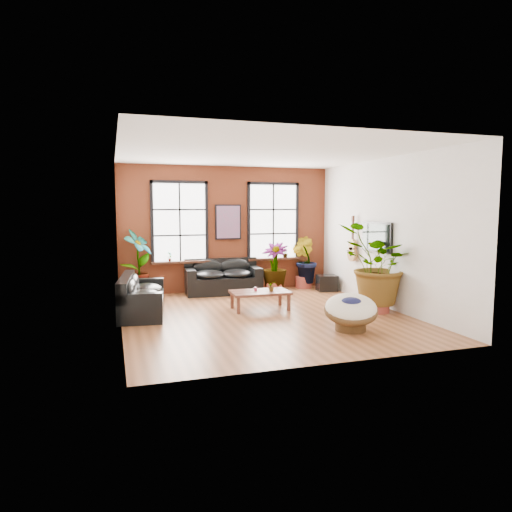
{
  "coord_description": "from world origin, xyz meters",
  "views": [
    {
      "loc": [
        -3.13,
        -9.26,
        2.34
      ],
      "look_at": [
        0.0,
        0.6,
        1.25
      ],
      "focal_mm": 32.0,
      "sensor_mm": 36.0,
      "label": 1
    }
  ],
  "objects": [
    {
      "name": "room",
      "position": [
        0.0,
        0.15,
        1.75
      ],
      "size": [
        6.04,
        6.54,
        3.54
      ],
      "color": "brown",
      "rests_on": "ground"
    },
    {
      "name": "sofa_back",
      "position": [
        -0.24,
        2.92,
        0.43
      ],
      "size": [
        2.1,
        1.1,
        0.94
      ],
      "rotation": [
        0.0,
        0.0,
        -0.05
      ],
      "color": "black",
      "rests_on": "ground"
    },
    {
      "name": "sofa_left",
      "position": [
        -2.58,
        0.99,
        0.39
      ],
      "size": [
        1.16,
        2.25,
        0.85
      ],
      "rotation": [
        0.0,
        0.0,
        1.45
      ],
      "color": "black",
      "rests_on": "ground"
    },
    {
      "name": "coffee_table",
      "position": [
        0.1,
        0.6,
        0.38
      ],
      "size": [
        1.36,
        0.8,
        0.52
      ],
      "rotation": [
        0.0,
        0.0,
        -0.03
      ],
      "color": "#52291D",
      "rests_on": "ground"
    },
    {
      "name": "papasan_chair",
      "position": [
        1.19,
        -1.66,
        0.39
      ],
      "size": [
        1.35,
        1.35,
        0.76
      ],
      "rotation": [
        0.0,
        0.0,
        -0.43
      ],
      "color": "#52381D",
      "rests_on": "ground"
    },
    {
      "name": "poster",
      "position": [
        0.0,
        3.18,
        1.95
      ],
      "size": [
        0.74,
        0.06,
        0.98
      ],
      "color": "black",
      "rests_on": "room"
    },
    {
      "name": "tv_wall_unit",
      "position": [
        2.93,
        0.6,
        1.54
      ],
      "size": [
        0.13,
        1.86,
        1.2
      ],
      "color": "black",
      "rests_on": "room"
    },
    {
      "name": "media_box",
      "position": [
        2.65,
        2.29,
        0.23
      ],
      "size": [
        0.61,
        0.54,
        0.45
      ],
      "rotation": [
        0.0,
        0.0,
        -0.17
      ],
      "color": "black",
      "rests_on": "ground"
    },
    {
      "name": "pot_back_left",
      "position": [
        -2.51,
        2.93,
        0.19
      ],
      "size": [
        0.63,
        0.63,
        0.39
      ],
      "rotation": [
        0.0,
        0.0,
        0.22
      ],
      "color": "#9D3E33",
      "rests_on": "ground"
    },
    {
      "name": "pot_back_right",
      "position": [
        2.21,
        2.95,
        0.17
      ],
      "size": [
        0.54,
        0.54,
        0.34
      ],
      "rotation": [
        0.0,
        0.0,
        -0.17
      ],
      "color": "#9D3E33",
      "rests_on": "ground"
    },
    {
      "name": "pot_right_wall",
      "position": [
        2.54,
        -0.44,
        0.2
      ],
      "size": [
        0.7,
        0.7,
        0.4
      ],
      "rotation": [
        0.0,
        0.0,
        -0.34
      ],
      "color": "#9D3E33",
      "rests_on": "ground"
    },
    {
      "name": "pot_mid",
      "position": [
        1.1,
        2.38,
        0.18
      ],
      "size": [
        0.59,
        0.59,
        0.36
      ],
      "rotation": [
        0.0,
        0.0,
        -0.23
      ],
      "color": "#9D3E33",
      "rests_on": "ground"
    },
    {
      "name": "floor_plant_back_left",
      "position": [
        -2.48,
        2.96,
        0.97
      ],
      "size": [
        1.01,
        1.04,
        1.65
      ],
      "primitive_type": "imported",
      "rotation": [
        0.0,
        0.0,
        0.86
      ],
      "color": "#174712",
      "rests_on": "ground"
    },
    {
      "name": "floor_plant_back_right",
      "position": [
        2.24,
        2.97,
        0.83
      ],
      "size": [
        0.94,
        0.96,
        1.37
      ],
      "primitive_type": "imported",
      "rotation": [
        0.0,
        0.0,
        2.22
      ],
      "color": "#174712",
      "rests_on": "ground"
    },
    {
      "name": "floor_plant_right_wall",
      "position": [
        2.53,
        -0.44,
        1.08
      ],
      "size": [
        2.1,
        1.99,
        1.84
      ],
      "primitive_type": "imported",
      "rotation": [
        0.0,
        0.0,
        3.57
      ],
      "color": "#174712",
      "rests_on": "ground"
    },
    {
      "name": "floor_plant_mid",
      "position": [
        1.11,
        2.4,
        0.77
      ],
      "size": [
        0.99,
        0.99,
        1.26
      ],
      "primitive_type": "imported",
      "rotation": [
        0.0,
        0.0,
        5.61
      ],
      "color": "#174712",
      "rests_on": "ground"
    },
    {
      "name": "table_plant",
      "position": [
        0.36,
        0.54,
        0.54
      ],
      "size": [
        0.2,
        0.17,
        0.22
      ],
      "primitive_type": "imported",
      "rotation": [
        0.0,
        0.0,
        0.01
      ],
      "color": "#174712",
      "rests_on": "coffee_table"
    },
    {
      "name": "sill_plant_left",
      "position": [
        -1.65,
        3.13,
        1.04
      ],
      "size": [
        0.17,
        0.17,
        0.27
      ],
      "primitive_type": "imported",
      "rotation": [
        0.0,
        0.0,
        0.79
      ],
      "color": "#174712",
      "rests_on": "room"
    },
    {
      "name": "sill_plant_right",
      "position": [
        1.7,
        3.13,
        1.04
      ],
      "size": [
        0.19,
        0.19,
        0.27
      ],
      "primitive_type": "imported",
      "rotation": [
        0.0,
        0.0,
        3.49
      ],
      "color": "#174712",
      "rests_on": "room"
    }
  ]
}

